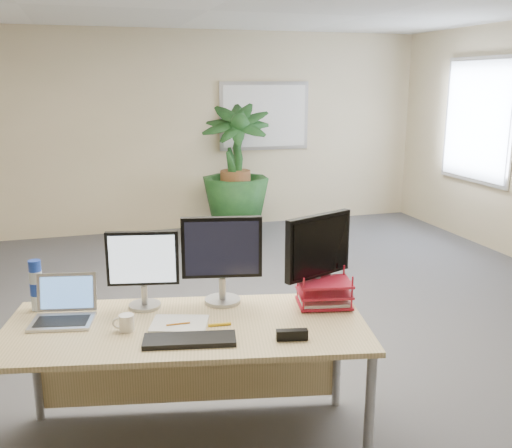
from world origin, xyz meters
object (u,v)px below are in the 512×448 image
object	(u,v)px
monitor_right	(222,254)
monitor_left	(143,264)
desk	(187,343)
floor_plant	(235,180)
laptop	(64,309)

from	to	relation	value
monitor_right	monitor_left	bearing A→B (deg)	172.71
desk	floor_plant	world-z (taller)	floor_plant
desk	monitor_right	size ratio (longest dim) A/B	4.00
floor_plant	monitor_left	xyz separation A→B (m)	(-1.61, -4.07, 0.26)
floor_plant	monitor_right	distance (m)	4.30
desk	laptop	xyz separation A→B (m)	(-0.65, 0.16, 0.22)
floor_plant	monitor_right	world-z (taller)	floor_plant
desk	floor_plant	size ratio (longest dim) A/B	1.38
monitor_right	laptop	distance (m)	0.92
floor_plant	laptop	size ratio (longest dim) A/B	3.98
desk	laptop	bearing A→B (deg)	165.92
monitor_left	laptop	bearing A→B (deg)	-173.72
monitor_left	monitor_right	distance (m)	0.46
desk	laptop	distance (m)	0.70
monitor_left	monitor_right	world-z (taller)	monitor_right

